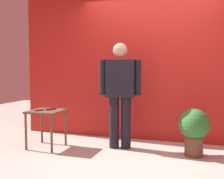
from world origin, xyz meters
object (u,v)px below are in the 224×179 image
(cell_phone, at_px, (39,110))
(potted_plant, at_px, (194,128))
(side_table, at_px, (46,116))
(tv_remote, at_px, (51,109))
(standing_person, at_px, (120,90))

(cell_phone, distance_m, potted_plant, 2.37)
(side_table, xyz_separation_m, tv_remote, (0.04, 0.07, 0.11))
(cell_phone, distance_m, tv_remote, 0.18)
(side_table, bearing_deg, cell_phone, -146.55)
(standing_person, height_order, side_table, standing_person)
(potted_plant, bearing_deg, side_table, -173.27)
(cell_phone, height_order, tv_remote, tv_remote)
(standing_person, height_order, cell_phone, standing_person)
(cell_phone, relative_size, potted_plant, 0.21)
(tv_remote, bearing_deg, potted_plant, 37.10)
(cell_phone, bearing_deg, side_table, 45.84)
(side_table, bearing_deg, standing_person, 16.37)
(tv_remote, height_order, potted_plant, potted_plant)
(cell_phone, xyz_separation_m, potted_plant, (2.34, 0.32, -0.20))
(side_table, relative_size, tv_remote, 3.53)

